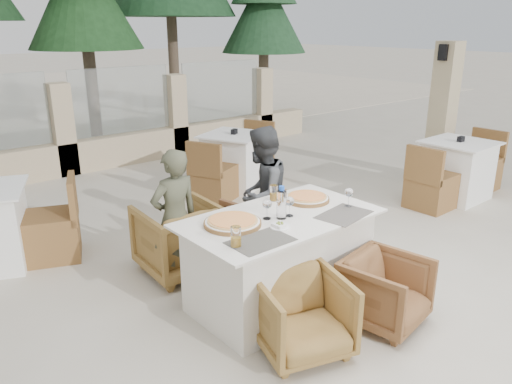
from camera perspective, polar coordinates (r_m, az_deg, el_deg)
ground at (r=4.39m, az=1.93°, el=-11.80°), size 80.00×80.00×0.00m
perimeter_wall_far at (r=8.14m, az=-21.34°, el=7.33°), size 10.00×0.34×1.60m
lantern_pillar at (r=7.84m, az=20.55°, el=8.51°), size 0.34×0.34×2.00m
pine_centre at (r=10.79m, az=-19.08°, el=19.19°), size 2.20×2.20×5.00m
pine_far_right at (r=12.30m, az=0.90°, el=18.81°), size 1.98×1.98×4.50m
dining_table at (r=4.13m, az=2.70°, el=-7.81°), size 1.60×0.90×0.77m
placemat_near_left at (r=3.54m, az=0.54°, el=-5.63°), size 0.45×0.30×0.00m
placemat_near_right at (r=4.07m, az=10.01°, el=-2.55°), size 0.49×0.37×0.00m
pizza_left at (r=3.80m, az=-2.70°, el=-3.41°), size 0.49×0.49×0.06m
pizza_right at (r=4.34m, az=5.86°, el=-0.67°), size 0.51×0.51×0.05m
water_bottle at (r=3.90m, az=2.94°, el=-1.20°), size 0.10×0.10×0.27m
wine_glass_centre at (r=3.90m, az=1.28°, el=-1.83°), size 0.10×0.10×0.18m
wine_glass_near at (r=3.96m, az=3.84°, el=-1.52°), size 0.09×0.09×0.18m
wine_glass_corner at (r=4.23m, az=10.56°, el=-0.48°), size 0.09×0.09×0.18m
beer_glass_left at (r=3.43m, az=-2.32°, el=-5.13°), size 0.10×0.10×0.15m
beer_glass_right at (r=4.31m, az=2.04°, el=-0.10°), size 0.07×0.07×0.14m
olive_dish at (r=3.76m, az=2.76°, el=-3.78°), size 0.13×0.13×0.04m
armchair_far_left at (r=4.71m, az=-8.67°, el=-5.29°), size 0.74×0.76×0.66m
armchair_far_right at (r=4.98m, az=1.24°, el=-3.88°), size 0.78×0.79×0.64m
armchair_near_left at (r=3.62m, az=5.27°, el=-13.83°), size 0.77×0.78×0.57m
armchair_near_right at (r=4.05m, az=14.55°, el=-10.92°), size 0.66×0.68×0.54m
diner_left at (r=4.40m, az=-9.23°, el=-3.00°), size 0.45×0.30×1.24m
diner_right at (r=4.79m, az=0.65°, el=-0.35°), size 0.79×0.72×1.33m
bg_table_b at (r=7.07m, az=-2.46°, el=3.58°), size 1.83×1.43×0.77m
bg_table_c at (r=7.13m, az=21.96°, el=2.34°), size 1.65×0.84×0.77m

